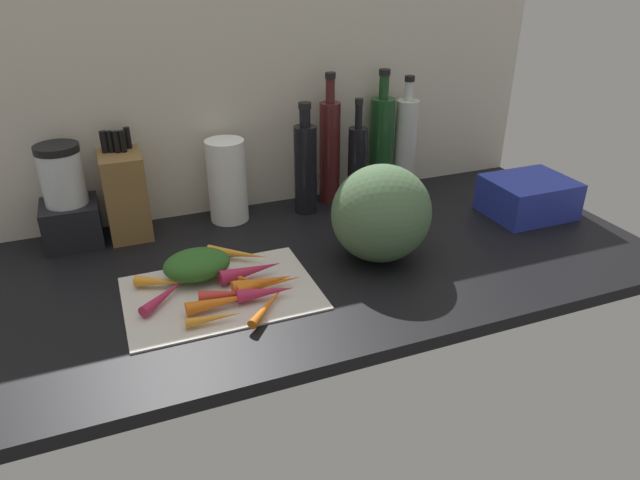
{
  "coord_description": "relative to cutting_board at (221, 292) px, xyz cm",
  "views": [
    {
      "loc": [
        -44.22,
        -117.6,
        68.89
      ],
      "look_at": [
        -0.92,
        -8.25,
        8.84
      ],
      "focal_mm": 32.31,
      "sensor_mm": 36.0,
      "label": 1
    }
  ],
  "objects": [
    {
      "name": "carrot_1",
      "position": [
        -0.68,
        -6.63,
        1.86
      ],
      "size": [
        16.21,
        3.29,
        2.92
      ],
      "primitive_type": "cone",
      "rotation": [
        0.0,
        1.57,
        0.02
      ],
      "color": "orange",
      "rests_on": "cutting_board"
    },
    {
      "name": "carrot_11",
      "position": [
        7.93,
        3.22,
        2.18
      ],
      "size": [
        15.26,
        5.3,
        3.57
      ],
      "primitive_type": "cone",
      "rotation": [
        0.0,
        1.57,
        0.12
      ],
      "color": "#B2264C",
      "rests_on": "cutting_board"
    },
    {
      "name": "ground_plane",
      "position": [
        24.73,
        8.58,
        -1.9
      ],
      "size": [
        170.0,
        80.0,
        3.0
      ],
      "primitive_type": "cube",
      "color": "black"
    },
    {
      "name": "knife_block",
      "position": [
        -15.57,
        39.76,
        11.1
      ],
      "size": [
        10.38,
        16.51,
        28.01
      ],
      "color": "brown",
      "rests_on": "ground_plane"
    },
    {
      "name": "carrot_4",
      "position": [
        -4.0,
        -11.33,
        1.42
      ],
      "size": [
        11.45,
        2.59,
        2.04
      ],
      "primitive_type": "cone",
      "rotation": [
        0.0,
        1.57,
        -0.05
      ],
      "color": "orange",
      "rests_on": "cutting_board"
    },
    {
      "name": "bottle_4",
      "position": [
        67.53,
        39.75,
        14.43
      ],
      "size": [
        6.81,
        6.81,
        35.5
      ],
      "color": "silver",
      "rests_on": "ground_plane"
    },
    {
      "name": "wall_back",
      "position": [
        24.73,
        47.08,
        29.6
      ],
      "size": [
        170.0,
        3.0,
        60.0
      ],
      "primitive_type": "cube",
      "color": "beige",
      "rests_on": "ground_plane"
    },
    {
      "name": "bottle_1",
      "position": [
        42.51,
        39.83,
        15.53
      ],
      "size": [
        6.04,
        6.04,
        38.17
      ],
      "color": "#471919",
      "rests_on": "ground_plane"
    },
    {
      "name": "carrot_greens_pile",
      "position": [
        -3.51,
        7.97,
        3.63
      ],
      "size": [
        15.27,
        11.74,
        6.46
      ],
      "primitive_type": "ellipsoid",
      "color": "#2D6023",
      "rests_on": "cutting_board"
    },
    {
      "name": "carrot_10",
      "position": [
        0.32,
        -4.37,
        1.93
      ],
      "size": [
        12.11,
        5.0,
        3.06
      ],
      "primitive_type": "cone",
      "rotation": [
        0.0,
        1.57,
        -0.17
      ],
      "color": "red",
      "rests_on": "cutting_board"
    },
    {
      "name": "carrot_3",
      "position": [
        7.21,
        12.84,
        1.84
      ],
      "size": [
        14.27,
        11.16,
        2.87
      ],
      "primitive_type": "cone",
      "rotation": [
        0.0,
        1.57,
        -0.61
      ],
      "color": "orange",
      "rests_on": "cutting_board"
    },
    {
      "name": "carrot_0",
      "position": [
        8.51,
        -6.56,
        1.93
      ],
      "size": [
        12.92,
        4.12,
        3.06
      ],
      "primitive_type": "cone",
      "rotation": [
        0.0,
        1.57,
        -0.08
      ],
      "color": "#B2264C",
      "rests_on": "cutting_board"
    },
    {
      "name": "bottle_0",
      "position": [
        33.27,
        35.39,
        13.16
      ],
      "size": [
        6.41,
        6.41,
        31.72
      ],
      "color": "black",
      "rests_on": "ground_plane"
    },
    {
      "name": "carrot_8",
      "position": [
        -12.05,
        6.57,
        1.71
      ],
      "size": [
        11.66,
        7.26,
        2.62
      ],
      "primitive_type": "cone",
      "rotation": [
        0.0,
        1.57,
        -0.43
      ],
      "color": "orange",
      "rests_on": "cutting_board"
    },
    {
      "name": "paper_towel_roll",
      "position": [
        11.29,
        38.08,
        11.11
      ],
      "size": [
        10.64,
        10.64,
        23.01
      ],
      "primitive_type": "cylinder",
      "color": "white",
      "rests_on": "ground_plane"
    },
    {
      "name": "carrot_9",
      "position": [
        8.89,
        -2.79,
        2.19
      ],
      "size": [
        13.88,
        4.2,
        3.59
      ],
      "primitive_type": "cone",
      "rotation": [
        0.0,
        1.57,
        0.05
      ],
      "color": "orange",
      "rests_on": "cutting_board"
    },
    {
      "name": "carrot_12",
      "position": [
        -11.91,
        0.87,
        1.64
      ],
      "size": [
        12.18,
        12.17,
        2.48
      ],
      "primitive_type": "cone",
      "rotation": [
        0.0,
        1.57,
        0.78
      ],
      "color": "#B2264C",
      "rests_on": "cutting_board"
    },
    {
      "name": "blender_appliance",
      "position": [
        -29.6,
        38.91,
        10.91
      ],
      "size": [
        13.93,
        13.93,
        26.31
      ],
      "color": "black",
      "rests_on": "ground_plane"
    },
    {
      "name": "cutting_board",
      "position": [
        0.0,
        0.0,
        0.0
      ],
      "size": [
        41.85,
        29.82,
        0.8
      ],
      "primitive_type": "cube",
      "color": "beige",
      "rests_on": "ground_plane"
    },
    {
      "name": "carrot_2",
      "position": [
        7.72,
        -10.78,
        1.44
      ],
      "size": [
        11.83,
        12.77,
        2.07
      ],
      "primitive_type": "cone",
      "rotation": [
        0.0,
        1.57,
        0.84
      ],
      "color": "orange",
      "rests_on": "cutting_board"
    },
    {
      "name": "carrot_7",
      "position": [
        10.22,
        -2.89,
        1.6
      ],
      "size": [
        15.74,
        2.71,
        2.39
      ],
      "primitive_type": "cone",
      "rotation": [
        0.0,
        1.57,
        0.02
      ],
      "color": "orange",
      "rests_on": "cutting_board"
    },
    {
      "name": "bottle_3",
      "position": [
        59.6,
        40.49,
        15.15
      ],
      "size": [
        7.32,
        7.32,
        37.77
      ],
      "color": "#19421E",
      "rests_on": "ground_plane"
    },
    {
      "name": "dish_rack",
      "position": [
        91.58,
        10.16,
        4.86
      ],
      "size": [
        22.97,
        18.9,
        10.53
      ],
      "primitive_type": "cube",
      "color": "#2838AD",
      "rests_on": "ground_plane"
    },
    {
      "name": "carrot_5",
      "position": [
        8.28,
        -2.95,
        2.04
      ],
      "size": [
        12.13,
        5.81,
        3.29
      ],
      "primitive_type": "cone",
      "rotation": [
        0.0,
        1.57,
        0.22
      ],
      "color": "orange",
      "rests_on": "cutting_board"
    },
    {
      "name": "carrot_6",
      "position": [
        3.18,
        3.34,
        1.93
      ],
      "size": [
        9.28,
        9.89,
        3.07
      ],
      "primitive_type": "cone",
      "rotation": [
        0.0,
        1.57,
        -0.84
      ],
      "color": "orange",
      "rests_on": "cutting_board"
    },
    {
      "name": "winter_squash",
      "position": [
        40.44,
        2.39,
        11.49
      ],
      "size": [
        24.41,
        22.83,
        23.77
      ],
      "primitive_type": "ellipsoid",
      "color": "#4C6B47",
      "rests_on": "ground_plane"
    },
    {
      "name": "bottle_2",
      "position": [
        49.72,
        36.11,
        11.81
      ],
      "size": [
        5.6,
        5.6,
        31.21
      ],
      "color": "black",
      "rests_on": "ground_plane"
    }
  ]
}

